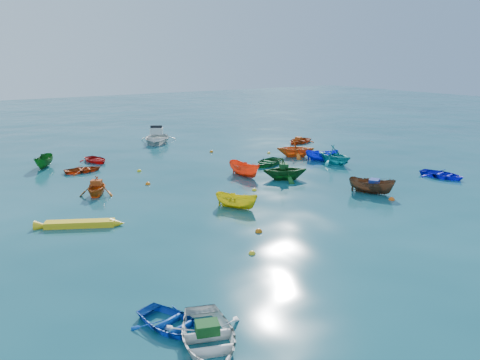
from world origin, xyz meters
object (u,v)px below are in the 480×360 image
dinghy_white_near (208,345)px  dinghy_blue_se (442,177)px  motorboat_white (157,143)px  dinghy_blue_sw (171,327)px  kayak_yellow (80,227)px

dinghy_white_near → dinghy_blue_se: size_ratio=1.15×
motorboat_white → dinghy_blue_sw: bearing=-83.1°
kayak_yellow → dinghy_blue_sw: bearing=-152.7°
dinghy_blue_sw → motorboat_white: 32.99m
dinghy_blue_se → kayak_yellow: dinghy_blue_se is taller
dinghy_blue_se → motorboat_white: 26.30m
kayak_yellow → dinghy_white_near: bearing=-150.2°
kayak_yellow → motorboat_white: bearing=-5.5°
dinghy_white_near → kayak_yellow: 12.27m
dinghy_blue_sw → dinghy_white_near: (0.52, -1.47, 0.00)m
dinghy_blue_sw → dinghy_blue_se: (24.19, 6.74, 0.00)m
dinghy_blue_sw → dinghy_blue_se: bearing=-1.5°
dinghy_white_near → dinghy_blue_se: 25.06m
dinghy_blue_sw → kayak_yellow: 10.80m
dinghy_white_near → motorboat_white: size_ratio=0.70×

